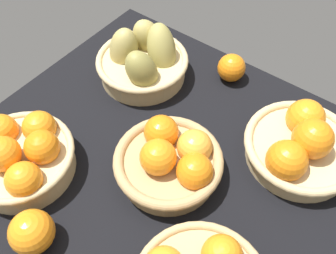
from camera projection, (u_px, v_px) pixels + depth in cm
name	position (u px, v px, depth cm)	size (l,w,h in cm)	color
market_tray	(170.00, 162.00, 80.52)	(84.00, 72.00, 3.00)	black
basket_near_left	(301.00, 146.00, 76.16)	(23.78, 23.78, 11.91)	tan
basket_center	(171.00, 160.00, 73.87)	(21.96, 21.96, 11.11)	tan
basket_far_right	(22.00, 156.00, 74.09)	(22.10, 22.10, 11.64)	tan
basket_near_right_pears	(143.00, 60.00, 91.29)	(22.71, 23.26, 14.89)	tan
loose_orange_front_gap	(32.00, 232.00, 64.96)	(8.08, 8.08, 8.08)	orange
loose_orange_back_gap	(231.00, 68.00, 91.55)	(6.94, 6.94, 6.94)	orange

